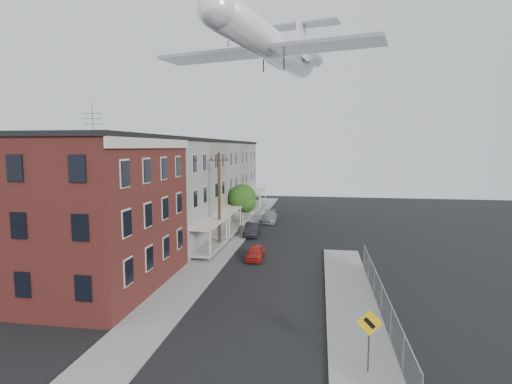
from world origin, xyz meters
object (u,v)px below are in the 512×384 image
at_px(warning_sign, 369,331).
at_px(car_far, 269,217).
at_px(utility_pole, 219,200).
at_px(car_mid, 252,229).
at_px(car_near, 255,253).
at_px(airplane, 272,46).
at_px(street_tree, 243,199).

xyz_separation_m(warning_sign, car_far, (-8.37, 33.31, -1.22)).
relative_size(utility_pole, car_mid, 2.18).
height_order(utility_pole, car_mid, utility_pole).
height_order(car_near, airplane, airplane).
xyz_separation_m(car_near, car_mid, (-1.80, 8.93, 0.09)).
bearing_deg(utility_pole, car_mid, 72.03).
distance_m(street_tree, car_far, 5.75).
bearing_deg(airplane, utility_pole, -107.45).
distance_m(utility_pole, street_tree, 10.00).
xyz_separation_m(car_near, car_far, (-0.97, 17.05, 0.08)).
relative_size(utility_pole, airplane, 0.31).
bearing_deg(warning_sign, car_near, 114.46).
height_order(utility_pole, car_near, utility_pole).
relative_size(car_near, car_mid, 0.84).
bearing_deg(car_near, warning_sign, -66.73).
height_order(warning_sign, car_mid, warning_sign).
bearing_deg(street_tree, warning_sign, -69.42).
relative_size(utility_pole, car_far, 1.97).
relative_size(utility_pole, car_near, 2.61).
distance_m(utility_pole, car_mid, 7.61).
relative_size(warning_sign, utility_pole, 0.31).
bearing_deg(airplane, car_near, -88.86).
height_order(car_mid, airplane, airplane).
relative_size(street_tree, airplane, 0.18).
height_order(utility_pole, car_far, utility_pole).
xyz_separation_m(car_near, airplane, (-0.28, 13.97, 20.34)).
bearing_deg(utility_pole, car_far, 78.81).
xyz_separation_m(warning_sign, airplane, (-7.68, 30.23, 19.04)).
relative_size(warning_sign, car_mid, 0.68).
bearing_deg(car_mid, street_tree, 111.63).
bearing_deg(car_far, airplane, -78.89).
bearing_deg(airplane, car_mid, -106.80).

